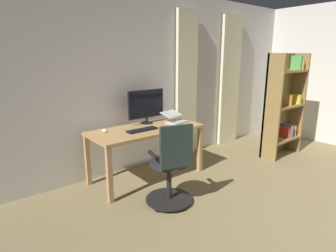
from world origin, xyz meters
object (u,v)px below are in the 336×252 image
Objects in this scene: desk at (146,134)px; cell_phone_by_monitor at (166,127)px; computer_monitor at (146,105)px; bookshelf at (283,105)px; office_chair at (171,168)px; computer_mouse at (104,131)px; computer_keyboard at (142,130)px; laptop at (175,119)px.

desk is 11.01× the size of cell_phone_by_monitor.
computer_monitor is 2.43m from bookshelf.
desk is 2.52m from bookshelf.
office_chair is 2.68m from bookshelf.
desk is 0.86m from office_chair.
computer_keyboard is at bearing 147.36° from computer_mouse.
computer_mouse is (0.54, -0.19, 0.11)m from desk.
laptop is 0.37m from cell_phone_by_monitor.
computer_monitor is 0.34× the size of bookshelf.
computer_monitor is at bearing -41.31° from laptop.
laptop is (-0.37, 0.21, -0.23)m from computer_monitor.
desk is 0.59m from computer_mouse.
desk is 0.56m from laptop.
computer_mouse is at bearing -19.09° from desk.
computer_mouse reaches higher than cell_phone_by_monitor.
computer_keyboard is 0.50m from computer_mouse.
computer_keyboard is at bearing -2.60° from laptop.
office_chair is 10.04× the size of computer_mouse.
computer_monitor is 0.76m from computer_mouse.
laptop is at bearing -170.88° from computer_keyboard.
laptop is (-0.66, -0.11, 0.04)m from computer_keyboard.
bookshelf is at bearing 162.66° from cell_phone_by_monitor.
laptop is at bearing -19.65° from bookshelf.
bookshelf is at bearing 158.61° from computer_monitor.
bookshelf reaches higher than computer_mouse.
desk is at bearing -39.35° from cell_phone_by_monitor.
desk is at bearing 54.63° from computer_monitor.
cell_phone_by_monitor is at bearing 71.88° from office_chair.
cell_phone_by_monitor is at bearing 17.79° from laptop.
desk is at bearing 90.66° from office_chair.
desk is at bearing -8.99° from laptop.
laptop reaches higher than computer_mouse.
cell_phone_by_monitor is at bearing 155.95° from computer_mouse.
computer_mouse reaches higher than computer_keyboard.
computer_keyboard is (0.29, 0.32, -0.27)m from computer_monitor.
office_chair is 0.57× the size of bookshelf.
laptop reaches higher than cell_phone_by_monitor.
office_chair is 1.09m from computer_mouse.
cell_phone_by_monitor is (-0.05, 0.39, -0.27)m from computer_monitor.
computer_mouse is 0.84m from cell_phone_by_monitor.
cell_phone_by_monitor is (-0.22, 0.15, 0.09)m from desk.
office_chair is 2.32× the size of computer_keyboard.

